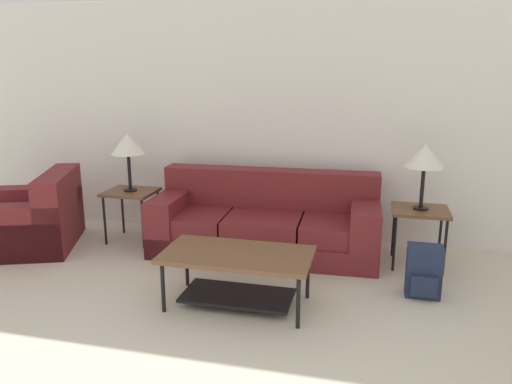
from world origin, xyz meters
TOP-DOWN VIEW (x-y plane):
  - wall_back at (0.00, 4.39)m, footprint 9.08×0.06m
  - couch at (-0.18, 3.79)m, footprint 2.32×0.97m
  - armchair at (-2.61, 3.36)m, footprint 1.23×1.31m
  - coffee_table at (-0.13, 2.56)m, footprint 1.19×0.63m
  - side_table_left at (-1.68, 3.78)m, footprint 0.53×0.47m
  - side_table_right at (1.33, 3.78)m, footprint 0.53×0.47m
  - table_lamp_left at (-1.68, 3.78)m, footprint 0.36×0.36m
  - table_lamp_right at (1.33, 3.78)m, footprint 0.36×0.36m
  - backpack at (1.34, 3.08)m, footprint 0.28×0.26m

SIDE VIEW (x-z plane):
  - backpack at x=1.34m, z-range -0.01..0.44m
  - armchair at x=-2.61m, z-range -0.11..0.69m
  - couch at x=-0.18m, z-range -0.11..0.71m
  - coffee_table at x=-0.13m, z-range 0.11..0.56m
  - side_table_left at x=-1.68m, z-range 0.22..0.79m
  - side_table_right at x=1.33m, z-range 0.22..0.79m
  - table_lamp_left at x=-1.68m, z-range 0.76..1.38m
  - table_lamp_right at x=1.33m, z-range 0.76..1.38m
  - wall_back at x=0.00m, z-range 0.00..2.60m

